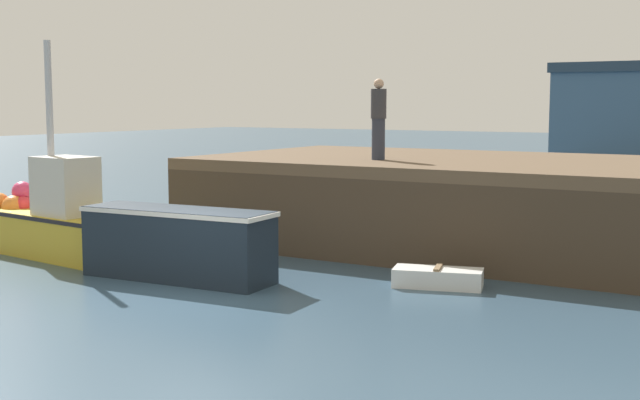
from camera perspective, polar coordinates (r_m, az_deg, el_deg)
The scene contains 7 objects.
ground at distance 14.25m, azimuth -8.25°, elevation -6.63°, with size 120.00×160.00×0.10m.
pier at distance 18.79m, azimuth 7.54°, elevation 1.68°, with size 10.56×6.62×1.95m.
fishing_boat_near_left at distance 18.41m, azimuth -17.57°, elevation -1.23°, with size 4.04×1.69×4.45m.
fishing_boat_near_right at distance 15.50m, azimuth -9.56°, elevation -2.82°, with size 3.74×1.29×1.30m.
rowboat at distance 14.87m, azimuth 7.95°, elevation -5.22°, with size 1.65×1.03×0.37m.
dockworker at distance 18.47m, azimuth 3.97°, elevation 5.46°, with size 0.34×0.34×1.76m.
warehouse at distance 47.34m, azimuth 20.35°, elevation 5.48°, with size 7.15×7.09×5.22m.
Camera 1 is at (8.81, -10.73, 3.18)m, focal length 47.47 mm.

